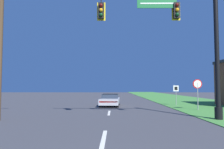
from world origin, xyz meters
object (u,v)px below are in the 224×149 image
at_px(stop_sign, 197,88).
at_px(utility_pole_near, 0,43).
at_px(car_ahead, 110,100).
at_px(route_sign_post, 176,91).
at_px(signal_mast, 185,36).

distance_m(stop_sign, utility_pole_near, 14.81).
bearing_deg(utility_pole_near, car_ahead, 58.14).
bearing_deg(utility_pole_near, route_sign_post, 38.52).
relative_size(route_sign_post, utility_pole_near, 0.24).
relative_size(signal_mast, utility_pole_near, 0.95).
bearing_deg(signal_mast, utility_pole_near, -177.69).
distance_m(car_ahead, stop_sign, 8.43).
bearing_deg(car_ahead, signal_mast, -63.94).
xyz_separation_m(stop_sign, utility_pole_near, (-13.39, -5.77, 2.56)).
bearing_deg(stop_sign, utility_pole_near, -156.70).
height_order(stop_sign, utility_pole_near, utility_pole_near).
relative_size(signal_mast, stop_sign, 3.23).
bearing_deg(signal_mast, route_sign_post, 77.52).
bearing_deg(car_ahead, utility_pole_near, -121.86).
bearing_deg(utility_pole_near, stop_sign, 23.30).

